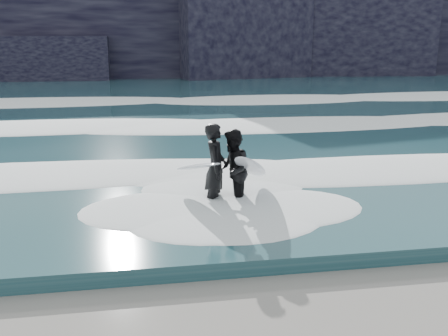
# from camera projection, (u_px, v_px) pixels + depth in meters

# --- Properties ---
(sea) EXTENTS (90.00, 52.00, 0.30)m
(sea) POSITION_uv_depth(u_px,v_px,m) (147.00, 96.00, 32.74)
(sea) COLOR #20464D
(sea) RESTS_ON ground
(headland) EXTENTS (70.00, 9.00, 10.00)m
(headland) POSITION_uv_depth(u_px,v_px,m) (142.00, 26.00, 47.76)
(headland) COLOR black
(headland) RESTS_ON ground
(foam_near) EXTENTS (60.00, 3.20, 0.20)m
(foam_near) POSITION_uv_depth(u_px,v_px,m) (157.00, 167.00, 13.58)
(foam_near) COLOR white
(foam_near) RESTS_ON sea
(foam_mid) EXTENTS (60.00, 4.00, 0.24)m
(foam_mid) POSITION_uv_depth(u_px,v_px,m) (151.00, 124.00, 20.26)
(foam_mid) COLOR white
(foam_mid) RESTS_ON sea
(foam_far) EXTENTS (60.00, 4.80, 0.30)m
(foam_far) POSITION_uv_depth(u_px,v_px,m) (148.00, 98.00, 28.85)
(foam_far) COLOR white
(foam_far) RESTS_ON sea
(surfer_left) EXTENTS (1.30, 1.92, 2.01)m
(surfer_left) POSITION_uv_depth(u_px,v_px,m) (213.00, 168.00, 11.11)
(surfer_left) COLOR black
(surfer_left) RESTS_ON ground
(surfer_right) EXTENTS (1.53, 2.08, 1.87)m
(surfer_right) POSITION_uv_depth(u_px,v_px,m) (234.00, 170.00, 11.15)
(surfer_right) COLOR black
(surfer_right) RESTS_ON ground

